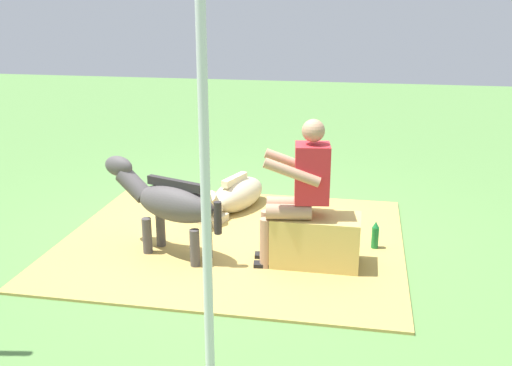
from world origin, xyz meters
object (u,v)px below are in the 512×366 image
Objects in this scene: hay_bale at (316,241)px; soda_bottle at (375,236)px; pony_standing at (168,202)px; pony_lying at (234,196)px; person_seated at (299,187)px; tent_pole_left at (206,199)px.

hay_bale is 0.71m from soda_bottle.
pony_standing is 0.96× the size of pony_lying.
person_seated is at bearing 33.69° from soda_bottle.
hay_bale is 1.41m from pony_standing.
person_seated is at bearing -101.22° from tent_pole_left.
person_seated reaches higher than hay_bale.
hay_bale is 0.33× the size of tent_pole_left.
pony_standing is 2.07m from tent_pole_left.
pony_lying is at bearing -80.15° from tent_pole_left.
pony_lying is 0.55× the size of tent_pole_left.
pony_standing is at bearing 14.24° from soda_bottle.
hay_bale is 2.66× the size of soda_bottle.
tent_pole_left is (0.35, 1.78, 0.46)m from person_seated.
tent_pole_left is (0.52, 1.79, 0.98)m from hay_bale.
soda_bottle is at bearing -165.76° from pony_standing.
person_seated reaches higher than soda_bottle.
pony_standing is 1.38m from pony_lying.
pony_lying is 3.26m from tent_pole_left.
hay_bale is 2.10m from tent_pole_left.
hay_bale is at bearing 40.04° from soda_bottle.
person_seated is 1.87m from tent_pole_left.
soda_bottle is 2.71m from tent_pole_left.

